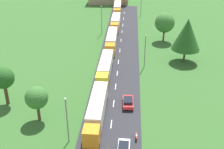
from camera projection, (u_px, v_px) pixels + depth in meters
road at (115, 94)px, 57.44m from camera, size 10.00×140.00×0.06m
lane_marking_centre at (114, 102)px, 54.53m from camera, size 0.16×124.86×0.01m
truck_lead at (97, 110)px, 48.52m from camera, size 2.59×14.91×3.69m
truck_second at (105, 68)px, 63.19m from camera, size 2.68×14.58×3.40m
truck_third at (112, 40)px, 78.04m from camera, size 2.56×14.89×3.59m
truck_fourth at (116, 22)px, 92.46m from camera, size 2.54×12.86×3.64m
truck_fifth at (117, 9)px, 107.50m from camera, size 2.80×13.63×3.69m
car_lead at (124, 149)px, 42.00m from camera, size 1.87×4.18×1.54m
car_second at (128, 102)px, 53.25m from camera, size 2.06×4.26×1.47m
motorcycle_courier at (136, 136)px, 45.01m from camera, size 0.28×1.94×0.91m
lamppost_lead at (67, 118)px, 42.73m from camera, size 0.36×0.36×7.94m
lamppost_second at (145, 49)px, 66.10m from camera, size 0.36×0.36×8.07m
lamppost_third at (102, 19)px, 86.39m from camera, size 0.36×0.36×8.79m
lamppost_fourth at (141, 4)px, 103.28m from camera, size 0.36×0.36×8.32m
tree_oak at (165, 23)px, 80.85m from camera, size 5.54×5.54×8.27m
tree_birch at (187, 34)px, 67.64m from camera, size 6.78×6.78×10.80m
tree_maple at (3, 78)px, 51.77m from camera, size 3.97×3.97×7.47m
tree_pine at (37, 98)px, 47.64m from camera, size 3.85×3.85×6.44m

